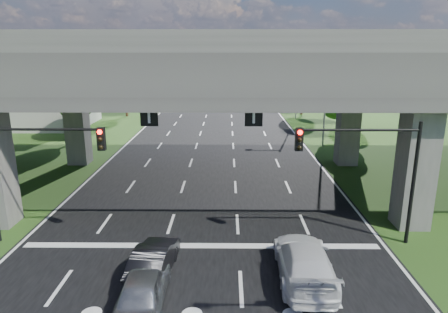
{
  "coord_description": "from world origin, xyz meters",
  "views": [
    {
      "loc": [
        1.26,
        -13.86,
        9.14
      ],
      "look_at": [
        1.05,
        8.5,
        3.13
      ],
      "focal_mm": 32.0,
      "sensor_mm": 36.0,
      "label": 1
    }
  ],
  "objects_px": {
    "signal_right": "(370,160)",
    "car_dark": "(154,260)",
    "car_silver": "(144,287)",
    "streetlight_beyond": "(295,75)",
    "streetlight_far": "(322,86)",
    "signal_left": "(33,159)",
    "car_white": "(304,261)"
  },
  "relations": [
    {
      "from": "signal_right",
      "to": "car_dark",
      "type": "bearing_deg",
      "value": -162.78
    },
    {
      "from": "signal_right",
      "to": "car_silver",
      "type": "relative_size",
      "value": 1.45
    },
    {
      "from": "signal_right",
      "to": "streetlight_beyond",
      "type": "xyz_separation_m",
      "value": [
        2.27,
        36.06,
        1.66
      ]
    },
    {
      "from": "streetlight_far",
      "to": "streetlight_beyond",
      "type": "distance_m",
      "value": 16.0
    },
    {
      "from": "streetlight_beyond",
      "to": "car_dark",
      "type": "bearing_deg",
      "value": -106.95
    },
    {
      "from": "signal_left",
      "to": "car_silver",
      "type": "relative_size",
      "value": 1.45
    },
    {
      "from": "streetlight_far",
      "to": "streetlight_beyond",
      "type": "height_order",
      "value": "same"
    },
    {
      "from": "signal_right",
      "to": "streetlight_far",
      "type": "xyz_separation_m",
      "value": [
        2.27,
        20.06,
        1.66
      ]
    },
    {
      "from": "streetlight_far",
      "to": "car_silver",
      "type": "xyz_separation_m",
      "value": [
        -11.9,
        -25.02,
        -5.11
      ]
    },
    {
      "from": "signal_left",
      "to": "streetlight_far",
      "type": "height_order",
      "value": "streetlight_far"
    },
    {
      "from": "car_silver",
      "to": "streetlight_far",
      "type": "bearing_deg",
      "value": -117.02
    },
    {
      "from": "streetlight_far",
      "to": "car_dark",
      "type": "xyz_separation_m",
      "value": [
        -11.9,
        -23.04,
        -5.15
      ]
    },
    {
      "from": "streetlight_far",
      "to": "car_silver",
      "type": "relative_size",
      "value": 2.42
    },
    {
      "from": "car_silver",
      "to": "car_white",
      "type": "xyz_separation_m",
      "value": [
        6.19,
        1.76,
        0.07
      ]
    },
    {
      "from": "streetlight_far",
      "to": "signal_left",
      "type": "bearing_deg",
      "value": -131.78
    },
    {
      "from": "car_white",
      "to": "car_silver",
      "type": "bearing_deg",
      "value": 17.47
    },
    {
      "from": "signal_right",
      "to": "car_white",
      "type": "xyz_separation_m",
      "value": [
        -3.43,
        -3.2,
        -3.38
      ]
    },
    {
      "from": "signal_right",
      "to": "car_silver",
      "type": "bearing_deg",
      "value": -152.71
    },
    {
      "from": "signal_right",
      "to": "streetlight_beyond",
      "type": "distance_m",
      "value": 36.17
    },
    {
      "from": "streetlight_beyond",
      "to": "car_white",
      "type": "relative_size",
      "value": 1.88
    },
    {
      "from": "car_silver",
      "to": "car_dark",
      "type": "xyz_separation_m",
      "value": [
        0.0,
        1.98,
        -0.04
      ]
    },
    {
      "from": "signal_right",
      "to": "car_dark",
      "type": "distance_m",
      "value": 10.66
    },
    {
      "from": "streetlight_far",
      "to": "car_silver",
      "type": "height_order",
      "value": "streetlight_far"
    },
    {
      "from": "signal_left",
      "to": "car_silver",
      "type": "height_order",
      "value": "signal_left"
    },
    {
      "from": "streetlight_far",
      "to": "car_dark",
      "type": "height_order",
      "value": "streetlight_far"
    },
    {
      "from": "signal_right",
      "to": "streetlight_far",
      "type": "height_order",
      "value": "streetlight_far"
    },
    {
      "from": "car_silver",
      "to": "streetlight_beyond",
      "type": "bearing_deg",
      "value": -107.77
    },
    {
      "from": "signal_right",
      "to": "car_white",
      "type": "relative_size",
      "value": 1.13
    },
    {
      "from": "car_dark",
      "to": "car_white",
      "type": "relative_size",
      "value": 0.76
    },
    {
      "from": "signal_right",
      "to": "streetlight_far",
      "type": "bearing_deg",
      "value": 83.53
    },
    {
      "from": "signal_left",
      "to": "car_silver",
      "type": "bearing_deg",
      "value": -39.5
    },
    {
      "from": "signal_right",
      "to": "signal_left",
      "type": "relative_size",
      "value": 1.0
    }
  ]
}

